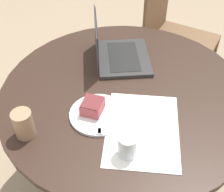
% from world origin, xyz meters
% --- Properties ---
extents(ground_plane, '(12.00, 12.00, 0.00)m').
position_xyz_m(ground_plane, '(0.00, 0.00, 0.00)').
color(ground_plane, gray).
extents(dining_table, '(1.11, 1.11, 0.71)m').
position_xyz_m(dining_table, '(0.00, 0.00, 0.55)').
color(dining_table, black).
rests_on(dining_table, ground_plane).
extents(chair, '(0.46, 0.46, 1.01)m').
position_xyz_m(chair, '(0.83, 0.16, 0.52)').
color(chair, brown).
rests_on(chair, ground_plane).
extents(paper_document, '(0.47, 0.43, 0.00)m').
position_xyz_m(paper_document, '(-0.15, -0.17, 0.71)').
color(paper_document, white).
rests_on(paper_document, dining_table).
extents(plate, '(0.23, 0.23, 0.01)m').
position_xyz_m(plate, '(-0.18, 0.01, 0.72)').
color(plate, silver).
rests_on(plate, dining_table).
extents(cake_slice, '(0.11, 0.10, 0.05)m').
position_xyz_m(cake_slice, '(-0.18, 0.04, 0.75)').
color(cake_slice, '#B74C51').
rests_on(cake_slice, plate).
extents(fork, '(0.15, 0.11, 0.00)m').
position_xyz_m(fork, '(-0.21, -0.02, 0.72)').
color(fork, silver).
rests_on(fork, plate).
extents(coffee_glass, '(0.08, 0.08, 0.11)m').
position_xyz_m(coffee_glass, '(-0.42, 0.18, 0.77)').
color(coffee_glass, '#997556').
rests_on(coffee_glass, dining_table).
extents(water_glass, '(0.07, 0.07, 0.09)m').
position_xyz_m(water_glass, '(-0.28, -0.19, 0.76)').
color(water_glass, silver).
rests_on(water_glass, dining_table).
extents(laptop, '(0.39, 0.39, 0.22)m').
position_xyz_m(laptop, '(0.17, 0.16, 0.75)').
color(laptop, '#2D2D2D').
rests_on(laptop, dining_table).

